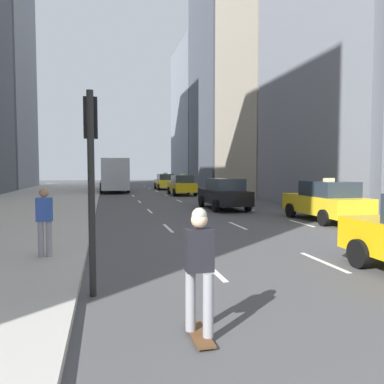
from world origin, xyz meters
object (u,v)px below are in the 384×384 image
(taxi_fourth, at_px, (326,201))
(pedestrian_mid_block, at_px, (44,219))
(sedan_black_near, at_px, (224,193))
(traffic_light_pole, at_px, (91,160))
(taxi_third, at_px, (182,185))
(city_bus, at_px, (114,174))
(taxi_second, at_px, (165,182))
(skateboarder, at_px, (199,267))

(taxi_fourth, relative_size, pedestrian_mid_block, 2.67)
(sedan_black_near, distance_m, traffic_light_pole, 14.93)
(taxi_third, relative_size, city_bus, 0.38)
(taxi_third, height_order, pedestrian_mid_block, taxi_third)
(taxi_third, xyz_separation_m, city_bus, (-5.61, 7.68, 0.91))
(taxi_fourth, bearing_deg, city_bus, 108.53)
(taxi_second, relative_size, taxi_third, 1.00)
(taxi_second, height_order, city_bus, city_bus)
(traffic_light_pole, bearing_deg, skateboarder, -56.16)
(taxi_second, xyz_separation_m, sedan_black_near, (0.00, -21.04, 0.00))
(taxi_third, relative_size, sedan_black_near, 0.93)
(taxi_fourth, bearing_deg, skateboarder, -129.94)
(sedan_black_near, relative_size, traffic_light_pole, 1.32)
(taxi_second, height_order, pedestrian_mid_block, taxi_second)
(taxi_second, bearing_deg, taxi_fourth, -84.01)
(taxi_second, distance_m, skateboarder, 36.79)
(taxi_third, bearing_deg, city_bus, 126.16)
(taxi_second, xyz_separation_m, city_bus, (-5.61, -1.59, 0.91))
(taxi_second, distance_m, sedan_black_near, 21.04)
(taxi_third, relative_size, traffic_light_pole, 1.22)
(sedan_black_near, bearing_deg, taxi_third, 90.00)
(taxi_fourth, height_order, city_bus, city_bus)
(pedestrian_mid_block, bearing_deg, taxi_fourth, 24.88)
(taxi_fourth, distance_m, traffic_light_pole, 12.29)
(taxi_fourth, bearing_deg, sedan_black_near, 116.35)
(taxi_third, distance_m, city_bus, 9.55)
(skateboarder, xyz_separation_m, pedestrian_mid_block, (-2.61, 4.72, 0.10))
(skateboarder, bearing_deg, pedestrian_mid_block, 118.92)
(taxi_fourth, xyz_separation_m, sedan_black_near, (-2.80, 5.65, 0.00))
(taxi_second, xyz_separation_m, taxi_third, (0.00, -9.27, 0.00))
(city_bus, bearing_deg, skateboarder, -89.53)
(taxi_second, height_order, sedan_black_near, taxi_second)
(city_bus, xyz_separation_m, skateboarder, (0.29, -34.81, -0.82))
(sedan_black_near, bearing_deg, city_bus, 106.10)
(taxi_third, distance_m, pedestrian_mid_block, 23.77)
(taxi_third, height_order, skateboarder, taxi_third)
(city_bus, distance_m, skateboarder, 34.82)
(taxi_second, bearing_deg, pedestrian_mid_block, -104.06)
(taxi_fourth, height_order, sedan_black_near, taxi_fourth)
(city_bus, relative_size, skateboarder, 6.65)
(skateboarder, bearing_deg, taxi_second, 81.68)
(city_bus, xyz_separation_m, traffic_light_pole, (-1.14, -32.68, 0.62))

